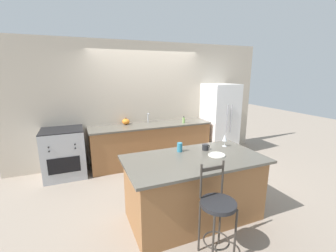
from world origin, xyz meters
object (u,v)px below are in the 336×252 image
object	(u,v)px
refrigerator	(219,119)
dinner_plate	(217,155)
oven_range	(64,153)
soap_bottle	(184,120)
bar_stool_near	(217,212)
pumpkin_decoration	(126,122)
coffee_mug	(205,147)
wine_glass	(225,138)
tumbler_cup	(180,147)

from	to	relation	value
refrigerator	dinner_plate	size ratio (longest dim) A/B	7.31
oven_range	soap_bottle	bearing A→B (deg)	-3.42
bar_stool_near	pumpkin_decoration	distance (m)	3.12
coffee_mug	soap_bottle	xyz separation A→B (m)	(0.51, 1.76, 0.02)
oven_range	wine_glass	xyz separation A→B (m)	(2.40, -1.88, 0.55)
coffee_mug	bar_stool_near	bearing A→B (deg)	-113.79
oven_range	bar_stool_near	size ratio (longest dim) A/B	0.89
pumpkin_decoration	coffee_mug	bearing A→B (deg)	-70.86
wine_glass	tumbler_cup	world-z (taller)	wine_glass
oven_range	tumbler_cup	size ratio (longest dim) A/B	7.25
refrigerator	tumbler_cup	bearing A→B (deg)	-137.38
bar_stool_near	soap_bottle	size ratio (longest dim) A/B	6.74
wine_glass	soap_bottle	size ratio (longest dim) A/B	1.18
bar_stool_near	tumbler_cup	xyz separation A→B (m)	(0.03, 1.03, 0.40)
wine_glass	refrigerator	bearing A→B (deg)	56.93
refrigerator	wine_glass	distance (m)	2.21
wine_glass	soap_bottle	world-z (taller)	wine_glass
refrigerator	bar_stool_near	size ratio (longest dim) A/B	1.62
wine_glass	soap_bottle	distance (m)	1.74
oven_range	pumpkin_decoration	world-z (taller)	pumpkin_decoration
bar_stool_near	tumbler_cup	size ratio (longest dim) A/B	8.16
refrigerator	soap_bottle	world-z (taller)	refrigerator
refrigerator	oven_range	distance (m)	3.62
refrigerator	oven_range	size ratio (longest dim) A/B	1.82
wine_glass	coffee_mug	world-z (taller)	wine_glass
wine_glass	soap_bottle	xyz separation A→B (m)	(0.15, 1.73, -0.07)
soap_bottle	pumpkin_decoration	bearing A→B (deg)	163.57
bar_stool_near	dinner_plate	world-z (taller)	bar_stool_near
dinner_plate	soap_bottle	distance (m)	2.08
oven_range	refrigerator	bearing A→B (deg)	-0.50
coffee_mug	soap_bottle	bearing A→B (deg)	73.84
bar_stool_near	pumpkin_decoration	size ratio (longest dim) A/B	6.61
bar_stool_near	pumpkin_decoration	xyz separation A→B (m)	(-0.32, 3.08, 0.40)
tumbler_cup	pumpkin_decoration	distance (m)	2.08
bar_stool_near	dinner_plate	distance (m)	0.89
bar_stool_near	oven_range	bearing A→B (deg)	119.43
wine_glass	pumpkin_decoration	bearing A→B (deg)	117.72
dinner_plate	pumpkin_decoration	world-z (taller)	pumpkin_decoration
pumpkin_decoration	soap_bottle	world-z (taller)	soap_bottle
coffee_mug	dinner_plate	bearing A→B (deg)	-84.92
refrigerator	soap_bottle	distance (m)	1.07
dinner_plate	pumpkin_decoration	bearing A→B (deg)	107.68
bar_stool_near	pumpkin_decoration	world-z (taller)	bar_stool_near
bar_stool_near	soap_bottle	distance (m)	2.89
wine_glass	coffee_mug	distance (m)	0.38
dinner_plate	tumbler_cup	distance (m)	0.54
refrigerator	coffee_mug	distance (m)	2.45
tumbler_cup	soap_bottle	xyz separation A→B (m)	(0.90, 1.68, -0.00)
wine_glass	bar_stool_near	bearing A→B (deg)	-128.64
coffee_mug	soap_bottle	size ratio (longest dim) A/B	0.78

